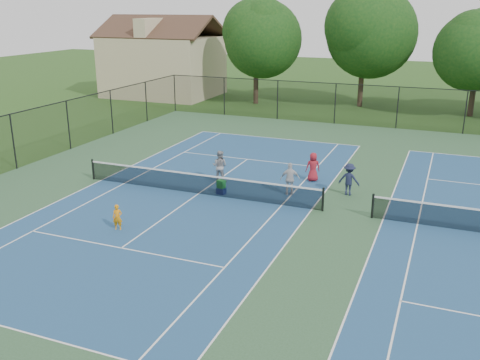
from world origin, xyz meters
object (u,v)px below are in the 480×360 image
at_px(tree_back_c, 479,46).
at_px(ball_hopper, 221,184).
at_px(tree_back_b, 365,29).
at_px(bystander_c, 313,167).
at_px(ball_crate, 221,191).
at_px(instructor, 220,166).
at_px(bystander_a, 290,179).
at_px(clapboard_house, 163,63).
at_px(bystander_b, 349,179).
at_px(tree_back_a, 256,35).
at_px(child_player, 117,217).

xyz_separation_m(tree_back_c, ball_hopper, (-11.01, -24.60, -4.99)).
bearing_deg(tree_back_b, tree_back_c, -6.34).
bearing_deg(bystander_c, ball_crate, 18.09).
relative_size(instructor, bystander_a, 1.03).
relative_size(bystander_c, ball_hopper, 3.93).
xyz_separation_m(tree_back_b, tree_back_c, (9.00, -1.00, -1.11)).
distance_m(clapboard_house, bystander_b, 31.95).
bearing_deg(ball_crate, clapboard_house, 124.64).
relative_size(tree_back_a, instructor, 5.69).
relative_size(tree_back_b, tree_back_c, 1.19).
relative_size(tree_back_b, bystander_b, 6.55).
bearing_deg(child_player, bystander_b, 22.14).
bearing_deg(tree_back_a, tree_back_c, 3.18).
relative_size(tree_back_b, ball_hopper, 26.80).
distance_m(instructor, ball_crate, 2.01).
bearing_deg(bystander_a, tree_back_b, -106.38).
bearing_deg(bystander_b, ball_crate, 24.80).
bearing_deg(clapboard_house, tree_back_b, 3.01).
relative_size(bystander_a, ball_crate, 3.81).
relative_size(bystander_a, bystander_c, 1.06).
distance_m(bystander_b, bystander_c, 2.52).
relative_size(child_player, bystander_b, 0.68).
height_order(bystander_c, ball_hopper, bystander_c).
height_order(child_player, bystander_b, bystander_b).
bearing_deg(tree_back_c, tree_back_a, -176.82).
bearing_deg(bystander_b, tree_back_b, -77.23).
height_order(bystander_c, ball_crate, bystander_c).
bearing_deg(tree_back_a, instructor, -74.27).
bearing_deg(ball_hopper, instructor, 115.83).
bearing_deg(clapboard_house, tree_back_c, 0.00).
distance_m(tree_back_c, bystander_a, 25.26).
bearing_deg(tree_back_a, child_player, -80.40).
height_order(ball_crate, ball_hopper, ball_hopper).
distance_m(tree_back_a, tree_back_b, 9.24).
bearing_deg(bystander_b, clapboard_house, -40.78).
distance_m(tree_back_a, bystander_b, 25.45).
bearing_deg(tree_back_a, bystander_c, -62.42).
relative_size(tree_back_c, bystander_c, 5.70).
relative_size(bystander_a, bystander_b, 1.02).
bearing_deg(instructor, bystander_a, 169.49).
bearing_deg(bystander_a, clapboard_house, -68.34).
bearing_deg(instructor, ball_crate, 114.25).
xyz_separation_m(child_player, ball_hopper, (2.09, 5.38, -0.03)).
xyz_separation_m(tree_back_c, bystander_a, (-7.98, -23.50, -4.70)).
height_order(instructor, ball_hopper, instructor).
distance_m(bystander_c, ball_hopper, 4.97).
xyz_separation_m(clapboard_house, instructor, (16.17, -22.89, -2.29)).
height_order(instructor, bystander_b, instructor).
bearing_deg(tree_back_c, clapboard_house, -180.00).
distance_m(tree_back_a, ball_crate, 25.31).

